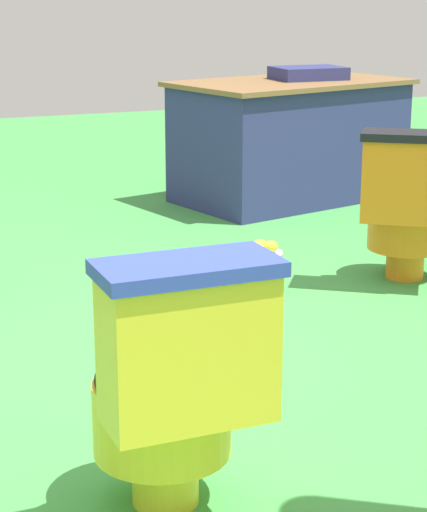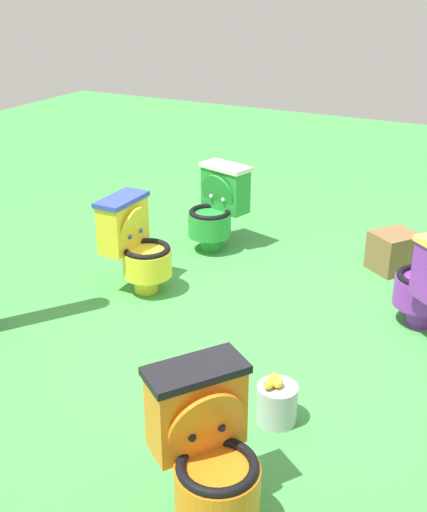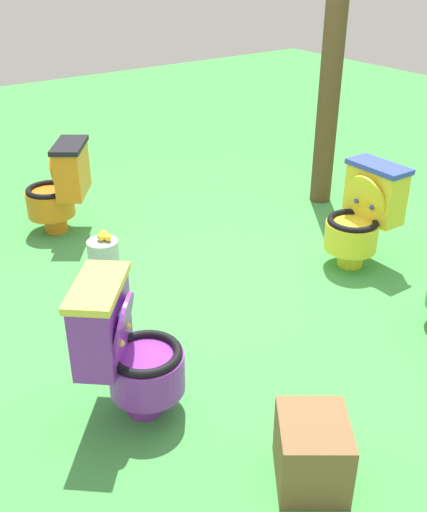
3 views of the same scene
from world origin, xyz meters
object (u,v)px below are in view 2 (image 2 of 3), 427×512
at_px(lemon_bucket, 277,402).
at_px(toilet_green, 217,207).
at_px(small_crate, 394,251).
at_px(toilet_orange, 207,448).
at_px(toilet_yellow, 136,244).

bearing_deg(lemon_bucket, toilet_green, -145.13).
height_order(small_crate, lemon_bucket, small_crate).
height_order(toilet_orange, toilet_green, same).
xyz_separation_m(toilet_orange, toilet_green, (-2.72, -1.35, 0.00)).
xyz_separation_m(small_crate, lemon_bucket, (2.22, -0.11, -0.04)).
height_order(toilet_green, small_crate, toilet_green).
xyz_separation_m(toilet_green, lemon_bucket, (1.97, 1.37, -0.26)).
relative_size(toilet_green, small_crate, 2.12).
distance_m(toilet_green, lemon_bucket, 2.41).
relative_size(toilet_orange, toilet_green, 1.00).
bearing_deg(toilet_orange, toilet_yellow, -103.08).
xyz_separation_m(toilet_yellow, toilet_green, (-1.00, 0.17, 0.00)).
bearing_deg(toilet_green, toilet_yellow, 96.11).
distance_m(toilet_orange, toilet_green, 3.04).
bearing_deg(toilet_green, lemon_bucket, 140.52).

